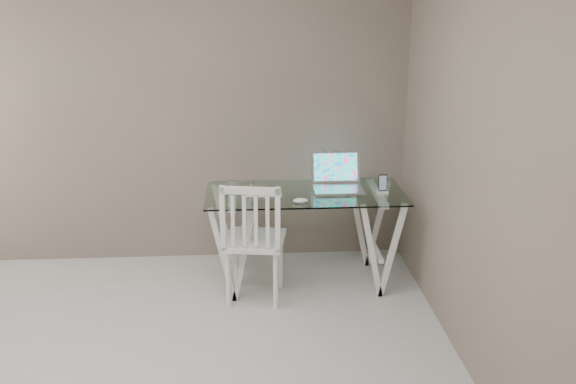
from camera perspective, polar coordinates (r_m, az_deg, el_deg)
name	(u,v)px	position (r m, az deg, el deg)	size (l,w,h in m)	color
room	(82,109)	(3.09, -17.82, 7.07)	(4.50, 4.52, 2.71)	#AFAEA8
desk	(305,237)	(4.99, 1.50, -3.99)	(1.50, 0.70, 0.75)	silver
chair	(253,237)	(4.64, -3.12, -4.00)	(0.49, 0.49, 0.94)	white
laptop	(337,180)	(4.97, 4.38, 1.09)	(0.38, 0.35, 0.26)	silver
keyboard	(263,195)	(4.80, -2.22, -0.26)	(0.29, 0.13, 0.01)	silver
mouse	(301,201)	(4.63, 1.12, -0.77)	(0.11, 0.06, 0.03)	silver
phone_dock	(383,188)	(4.89, 8.42, 0.35)	(0.08, 0.08, 0.14)	white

